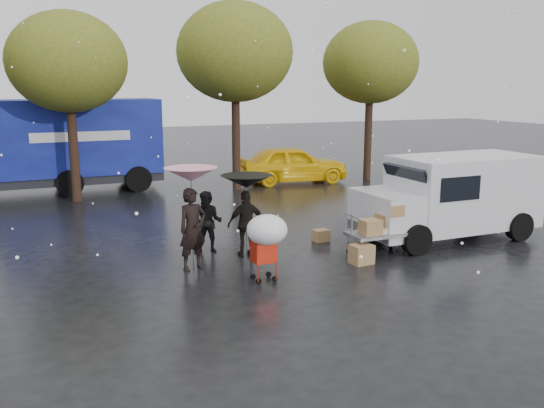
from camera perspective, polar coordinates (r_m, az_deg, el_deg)
name	(u,v)px	position (r m, az deg, el deg)	size (l,w,h in m)	color
ground	(283,271)	(12.83, 1.07, -6.65)	(90.00, 90.00, 0.00)	black
person_pink	(193,229)	(12.85, -7.87, -2.48)	(0.67, 0.44, 1.84)	black
person_middle	(208,222)	(14.13, -6.38, -1.79)	(0.74, 0.58, 1.52)	black
person_black	(247,224)	(13.72, -2.53, -1.96)	(0.94, 0.39, 1.60)	black
umbrella_pink	(191,175)	(12.60, -8.03, 2.91)	(1.17, 1.17, 2.29)	#4C4C4C
umbrella_black	(246,182)	(13.51, -2.57, 2.23)	(1.21, 1.21, 1.97)	#4C4C4C
vendor_cart	(382,226)	(14.03, 10.83, -2.17)	(1.52, 0.80, 1.27)	slate
shopping_cart	(266,233)	(11.78, -0.55, -2.94)	(0.84, 0.84, 1.46)	#A71A09
white_van	(452,195)	(16.03, 17.38, 0.82)	(4.91, 2.18, 2.20)	silver
blue_truck	(56,146)	(23.36, -20.64, 5.37)	(8.30, 2.60, 3.50)	navy
box_ground_near	(362,254)	(13.45, 8.86, -4.94)	(0.49, 0.40, 0.44)	olive
box_ground_far	(321,235)	(15.22, 4.88, -3.12)	(0.40, 0.31, 0.31)	olive
yellow_taxi	(292,164)	(24.14, 2.02, 3.97)	(1.85, 4.60, 1.57)	yellow
tree_row	(157,57)	(21.60, -11.35, 14.11)	(21.60, 4.40, 7.12)	black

